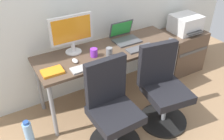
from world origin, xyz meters
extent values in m
plane|color=#9E7A56|center=(0.00, 0.00, 0.00)|extent=(5.28, 5.28, 0.00)
cube|color=brown|center=(0.00, 0.00, 0.71)|extent=(1.72, 0.59, 0.03)
cylinder|color=gray|center=(-0.81, -0.25, 0.35)|extent=(0.04, 0.04, 0.69)
cylinder|color=gray|center=(0.81, -0.25, 0.35)|extent=(0.04, 0.04, 0.69)
cylinder|color=gray|center=(-0.81, 0.25, 0.35)|extent=(0.04, 0.04, 0.69)
cylinder|color=gray|center=(0.81, 0.25, 0.35)|extent=(0.04, 0.04, 0.69)
cylinder|color=gray|center=(-0.33, -0.67, 0.20)|extent=(0.05, 0.05, 0.34)
cube|color=black|center=(-0.33, -0.67, 0.41)|extent=(0.45, 0.45, 0.09)
cube|color=black|center=(-0.32, -0.48, 0.70)|extent=(0.42, 0.08, 0.48)
cylinder|color=black|center=(0.33, -0.67, 0.01)|extent=(0.54, 0.54, 0.03)
cylinder|color=gray|center=(0.33, -0.67, 0.20)|extent=(0.05, 0.05, 0.34)
cube|color=black|center=(0.33, -0.67, 0.41)|extent=(0.50, 0.50, 0.09)
cube|color=black|center=(0.30, -0.48, 0.70)|extent=(0.43, 0.13, 0.48)
cube|color=brown|center=(1.28, 0.10, 0.31)|extent=(0.59, 0.47, 0.61)
cube|color=#4C4C4C|center=(1.28, -0.14, 0.40)|extent=(0.53, 0.01, 0.04)
cube|color=silver|center=(1.28, 0.10, 0.73)|extent=(0.38, 0.34, 0.24)
cube|color=#262626|center=(1.28, -0.10, 0.67)|extent=(0.27, 0.06, 0.01)
cylinder|color=#8CBFF2|center=(-1.08, -0.21, 0.14)|extent=(0.09, 0.09, 0.28)
cylinder|color=#2D59B2|center=(-1.08, -0.21, 0.30)|extent=(0.06, 0.06, 0.03)
cylinder|color=silver|center=(-0.38, 0.16, 0.73)|extent=(0.18, 0.18, 0.01)
cylinder|color=silver|center=(-0.38, 0.16, 0.79)|extent=(0.04, 0.04, 0.11)
cube|color=silver|center=(-0.38, 0.16, 1.00)|extent=(0.48, 0.03, 0.31)
cube|color=orange|center=(-0.38, 0.14, 1.00)|extent=(0.43, 0.00, 0.26)
cube|color=#4C4C51|center=(0.28, 0.07, 0.73)|extent=(0.31, 0.22, 0.02)
cube|color=#4C4C51|center=(0.28, 0.21, 0.84)|extent=(0.31, 0.07, 0.20)
cube|color=green|center=(0.28, 0.20, 0.84)|extent=(0.28, 0.05, 0.17)
cube|color=#B7B7B7|center=(-0.39, -0.22, 0.73)|extent=(0.34, 0.12, 0.02)
cube|color=#515156|center=(0.31, -0.16, 0.73)|extent=(0.34, 0.12, 0.02)
ellipsoid|color=#515156|center=(0.76, -0.19, 0.74)|extent=(0.06, 0.10, 0.03)
ellipsoid|color=silver|center=(-0.45, -0.05, 0.74)|extent=(0.06, 0.10, 0.03)
cylinder|color=purple|center=(-0.22, -0.04, 0.77)|extent=(0.08, 0.08, 0.09)
cylinder|color=slate|center=(-0.08, -0.13, 0.77)|extent=(0.07, 0.07, 0.10)
cube|color=orange|center=(-0.72, -0.13, 0.74)|extent=(0.21, 0.15, 0.03)
camera|label=1|loc=(-1.20, -2.10, 2.04)|focal=38.41mm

